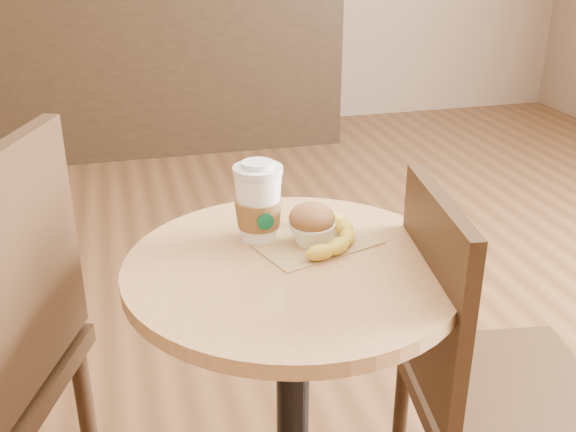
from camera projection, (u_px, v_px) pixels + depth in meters
The scene contains 7 objects.
cafe_table at pixel (293, 361), 1.40m from camera, with size 0.66×0.66×0.75m.
chair_right at pixel (477, 373), 1.41m from camera, with size 0.45×0.45×0.89m.
service_counter at pixel (161, 63), 4.23m from camera, with size 2.30×0.65×1.04m.
kraft_bag at pixel (312, 240), 1.39m from camera, with size 0.24×0.18×0.00m, color #A58350.
coffee_cup at pixel (258, 205), 1.37m from camera, with size 0.10×0.10×0.17m.
muffin at pixel (312, 224), 1.36m from camera, with size 0.10×0.10×0.09m.
banana at pixel (327, 231), 1.39m from camera, with size 0.14×0.24×0.03m, color gold, non-canonical shape.
Camera 1 is at (-0.31, -1.14, 1.36)m, focal length 42.00 mm.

